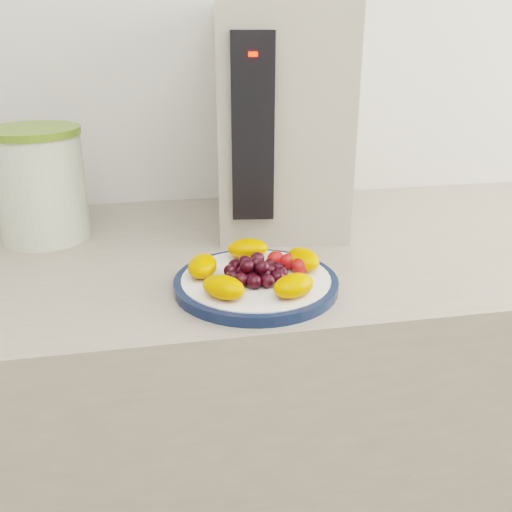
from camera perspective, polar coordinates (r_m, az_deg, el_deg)
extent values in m
cube|color=gray|center=(1.20, -3.77, -19.64)|extent=(3.50, 0.60, 0.90)
cube|color=#9C754E|center=(1.22, -3.74, -20.69)|extent=(3.48, 0.58, 0.84)
cylinder|color=#101E3E|center=(0.81, 0.00, -2.78)|extent=(0.23, 0.23, 0.01)
cylinder|color=white|center=(0.81, 0.00, -2.71)|extent=(0.21, 0.21, 0.02)
cylinder|color=#446010|center=(1.05, -20.78, 6.39)|extent=(0.20, 0.20, 0.18)
cylinder|color=olive|center=(1.03, -21.51, 11.54)|extent=(0.21, 0.21, 0.01)
cube|color=#AAA495|center=(1.07, 2.29, 13.72)|extent=(0.26, 0.34, 0.39)
cube|color=black|center=(0.91, -0.33, 12.56)|extent=(0.07, 0.03, 0.29)
cube|color=#FF0C05|center=(0.88, -0.30, 19.54)|extent=(0.01, 0.01, 0.01)
ellipsoid|color=orange|center=(0.84, 4.74, -0.31)|extent=(0.05, 0.07, 0.03)
ellipsoid|color=orange|center=(0.87, -0.83, 0.76)|extent=(0.06, 0.04, 0.03)
ellipsoid|color=orange|center=(0.81, -5.37, -1.00)|extent=(0.06, 0.07, 0.03)
ellipsoid|color=orange|center=(0.75, -3.26, -3.14)|extent=(0.07, 0.07, 0.03)
ellipsoid|color=orange|center=(0.75, 3.78, -2.96)|extent=(0.07, 0.07, 0.03)
ellipsoid|color=black|center=(0.80, 0.00, -1.60)|extent=(0.02, 0.02, 0.02)
ellipsoid|color=black|center=(0.81, 1.29, -1.46)|extent=(0.02, 0.02, 0.02)
ellipsoid|color=black|center=(0.82, 0.42, -1.08)|extent=(0.02, 0.02, 0.02)
ellipsoid|color=black|center=(0.82, -0.85, -1.14)|extent=(0.02, 0.02, 0.02)
ellipsoid|color=black|center=(0.80, -1.30, -1.64)|extent=(0.02, 0.02, 0.02)
ellipsoid|color=black|center=(0.79, -0.44, -2.14)|extent=(0.02, 0.02, 0.02)
ellipsoid|color=black|center=(0.79, 0.88, -2.00)|extent=(0.02, 0.02, 0.02)
ellipsoid|color=black|center=(0.82, 2.26, -1.20)|extent=(0.02, 0.02, 0.02)
ellipsoid|color=black|center=(0.83, 1.38, -0.81)|extent=(0.02, 0.02, 0.02)
ellipsoid|color=black|center=(0.84, 0.17, -0.61)|extent=(0.02, 0.02, 0.02)
ellipsoid|color=black|center=(0.83, -1.08, -0.70)|extent=(0.02, 0.02, 0.02)
ellipsoid|color=black|center=(0.82, -2.08, -0.97)|extent=(0.02, 0.02, 0.02)
ellipsoid|color=black|center=(0.81, -2.55, -1.48)|extent=(0.02, 0.02, 0.02)
ellipsoid|color=black|center=(0.79, -2.34, -2.06)|extent=(0.02, 0.02, 0.02)
ellipsoid|color=black|center=(0.78, -1.48, -2.42)|extent=(0.02, 0.02, 0.02)
ellipsoid|color=black|center=(0.77, -0.19, -2.60)|extent=(0.02, 0.02, 0.02)
ellipsoid|color=black|center=(0.78, 1.17, -2.52)|extent=(0.02, 0.02, 0.02)
ellipsoid|color=black|center=(0.79, 2.17, -2.13)|extent=(0.02, 0.02, 0.02)
ellipsoid|color=black|center=(0.80, 2.56, -1.67)|extent=(0.02, 0.02, 0.02)
ellipsoid|color=black|center=(0.80, 0.00, -0.72)|extent=(0.02, 0.02, 0.02)
ellipsoid|color=black|center=(0.82, 0.15, -0.23)|extent=(0.02, 0.02, 0.02)
ellipsoid|color=black|center=(0.81, -1.13, -0.52)|extent=(0.02, 0.02, 0.02)
ellipsoid|color=black|center=(0.79, -0.87, -1.06)|extent=(0.02, 0.02, 0.02)
ellipsoid|color=black|center=(0.79, 0.62, -1.14)|extent=(0.02, 0.02, 0.02)
ellipsoid|color=red|center=(0.83, 3.35, -0.52)|extent=(0.03, 0.03, 0.02)
ellipsoid|color=red|center=(0.85, 4.80, -0.27)|extent=(0.04, 0.03, 0.02)
ellipsoid|color=red|center=(0.82, 4.42, -0.99)|extent=(0.04, 0.04, 0.02)
ellipsoid|color=red|center=(0.84, 1.96, -0.29)|extent=(0.04, 0.04, 0.02)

